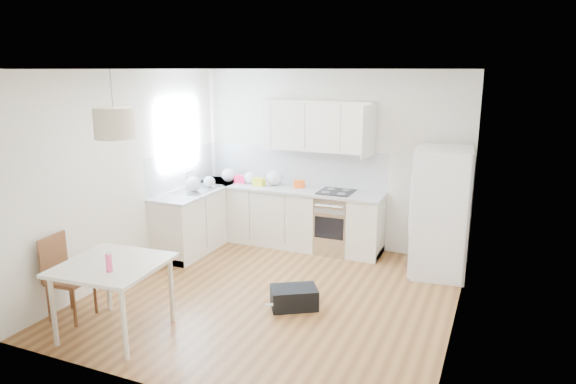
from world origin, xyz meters
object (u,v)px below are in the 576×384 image
Objects in this scene: dining_chair at (70,278)px; gym_bag at (294,298)px; dining_table at (113,271)px; refrigerator at (441,212)px.

gym_bag is at bearing 23.75° from dining_chair.
dining_table is 0.72m from dining_chair.
dining_chair is at bearing -146.24° from refrigerator.
gym_bag is at bearing 36.42° from dining_table.
dining_table is 2.04m from gym_bag.
refrigerator reaches higher than gym_bag.
dining_table is at bearing -11.56° from dining_chair.
dining_chair is 1.79× the size of gym_bag.
dining_chair reaches higher than gym_bag.
dining_chair is at bearing 177.29° from gym_bag.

